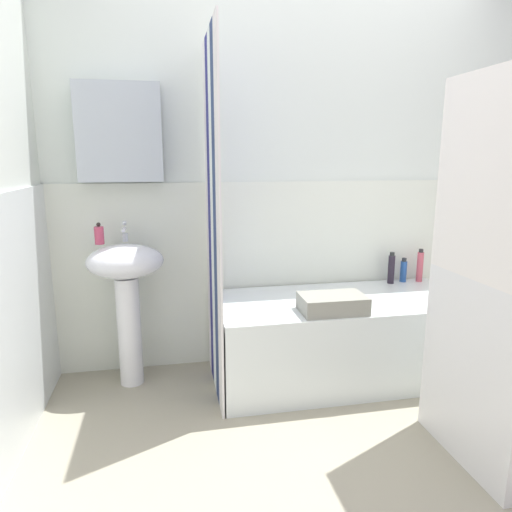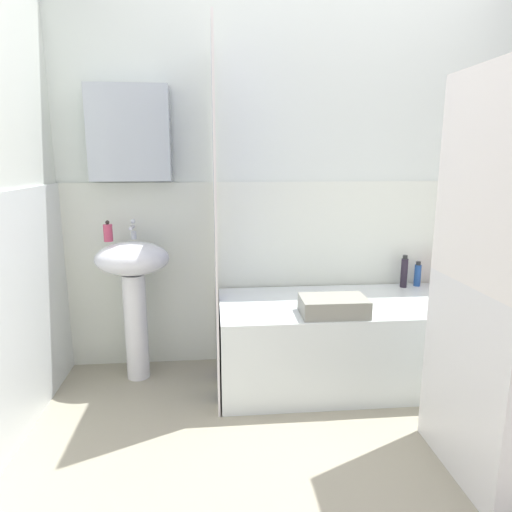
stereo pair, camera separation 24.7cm
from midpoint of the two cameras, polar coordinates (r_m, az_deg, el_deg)
name	(u,v)px [view 1 (the left image)]	position (r m, az deg, el deg)	size (l,w,h in m)	color
ground_plane	(369,472)	(2.27, 10.58, -25.11)	(4.80, 5.60, 0.04)	#A29C85
wall_back_tiled	(285,191)	(3.01, 1.27, 8.15)	(3.60, 0.18, 2.40)	silver
sink	(126,283)	(2.81, -18.32, -3.26)	(0.44, 0.34, 0.86)	white
faucet	(125,232)	(2.84, -18.52, 2.86)	(0.03, 0.12, 0.12)	silver
soap_dispenser	(99,235)	(2.81, -21.41, 2.45)	(0.05, 0.05, 0.13)	#C94464
bathtub	(341,338)	(2.91, 8.18, -10.09)	(1.54, 0.70, 0.51)	white
shower_curtain	(213,222)	(2.56, -8.16, 4.19)	(0.01, 0.70, 2.00)	white
lotion_bottle	(420,266)	(3.31, 17.80, -1.23)	(0.04, 0.04, 0.23)	#CA5263
body_wash_bottle	(403,271)	(3.28, 15.90, -1.80)	(0.04, 0.04, 0.17)	#26519F
conditioner_bottle	(391,269)	(3.21, 14.44, -1.56)	(0.04, 0.04, 0.22)	#271F2D
towel_folded	(332,304)	(2.56, 6.81, -5.95)	(0.36, 0.23, 0.10)	gray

